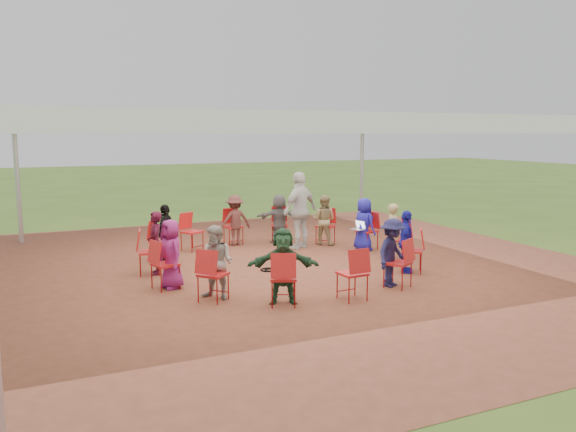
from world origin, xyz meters
name	(u,v)px	position (x,y,z in m)	size (l,w,h in m)	color
ground	(281,267)	(0.00, 0.00, 0.00)	(80.00, 80.00, 0.00)	#3B591B
dirt_patch	(281,266)	(0.00, 0.00, 0.01)	(13.00, 13.00, 0.00)	brown
tent	(281,153)	(0.00, 0.00, 2.37)	(10.33, 10.33, 3.00)	#B2B2B7
chair_0	(367,231)	(2.56, 0.73, 0.45)	(0.42, 0.44, 0.90)	red
chair_1	(325,226)	(1.99, 1.77, 0.45)	(0.42, 0.44, 0.90)	red
chair_2	(279,225)	(1.02, 2.46, 0.45)	(0.42, 0.44, 0.90)	red
chair_3	(233,227)	(-0.15, 2.66, 0.45)	(0.42, 0.44, 0.90)	red
chair_4	(192,232)	(-1.28, 2.33, 0.45)	(0.42, 0.44, 0.90)	red
chair_5	(161,241)	(-2.17, 1.54, 0.45)	(0.42, 0.44, 0.90)	red
chair_6	(149,252)	(-2.62, 0.45, 0.45)	(0.42, 0.44, 0.90)	red
chair_7	(165,265)	(-2.56, -0.73, 0.45)	(0.42, 0.44, 0.90)	red
chair_8	(213,275)	(-1.99, -1.77, 0.45)	(0.42, 0.44, 0.90)	red
chair_9	(283,278)	(-1.02, -2.46, 0.45)	(0.42, 0.44, 0.90)	red
chair_10	(352,274)	(0.15, -2.66, 0.45)	(0.42, 0.44, 0.90)	red
chair_11	(398,263)	(1.28, -2.33, 0.45)	(0.42, 0.44, 0.90)	red
chair_12	(412,251)	(2.17, -1.54, 0.45)	(0.42, 0.44, 0.90)	red
chair_13	(398,240)	(2.62, -0.45, 0.45)	(0.42, 0.44, 0.90)	red
person_seated_0	(364,224)	(2.44, 0.70, 0.63)	(0.61, 0.34, 1.25)	#1F1EA8
person_seated_1	(324,220)	(1.90, 1.69, 0.63)	(0.61, 0.35, 1.25)	tan
person_seated_2	(279,219)	(0.97, 2.35, 0.63)	(1.16, 0.43, 1.25)	slate
person_seated_3	(235,220)	(-0.14, 2.54, 0.63)	(0.81, 0.40, 1.25)	#562B27
person_seated_4	(166,233)	(-2.07, 1.47, 0.63)	(0.73, 0.37, 1.25)	black
person_seated_5	(155,243)	(-2.50, 0.43, 0.63)	(0.45, 0.30, 1.25)	#3D0B1D
person_seated_6	(171,254)	(-2.44, -0.70, 0.63)	(0.61, 0.34, 1.25)	#8D1F6A
person_seated_7	(217,263)	(-1.90, -1.69, 0.63)	(0.61, 0.35, 1.25)	#9D968C
person_seated_8	(283,266)	(-0.97, -2.35, 0.63)	(1.16, 0.43, 1.25)	#21482B
person_seated_9	(392,253)	(1.23, -2.22, 0.63)	(0.81, 0.40, 1.25)	#1B1A43
person_seated_10	(406,242)	(2.07, -1.47, 0.63)	(0.73, 0.37, 1.25)	#1F1EA8
person_seated_11	(394,232)	(2.50, -0.43, 0.63)	(0.45, 0.30, 1.25)	tan
standing_person	(300,210)	(1.17, 1.54, 0.93)	(1.09, 0.56, 1.85)	silver
cable_coil	(269,270)	(-0.36, -0.23, 0.02)	(0.40, 0.40, 0.03)	black
laptop	(359,227)	(2.28, 0.66, 0.59)	(0.32, 0.36, 0.21)	#B7B7BC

